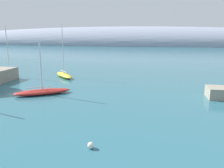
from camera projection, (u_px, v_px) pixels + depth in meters
The scene contains 5 objects.
distant_ridge at pixel (126, 45), 183.37m from camera, with size 368.00×56.11×28.66m, color #8E99AD.
sailboat_sand_mid_mooring at pixel (10, 74), 47.35m from camera, with size 7.14×6.66×10.31m.
sailboat_red_outer_mooring at pixel (43, 91), 33.04m from camera, with size 7.90×6.06×7.89m.
sailboat_yellow_end_of_line at pixel (64, 75), 46.17m from camera, with size 6.19×6.69×10.69m.
mooring_buoy_white at pixel (91, 145), 17.46m from camera, with size 0.51×0.51×0.51m, color silver.
Camera 1 is at (5.66, 2.00, 8.62)m, focal length 36.54 mm.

